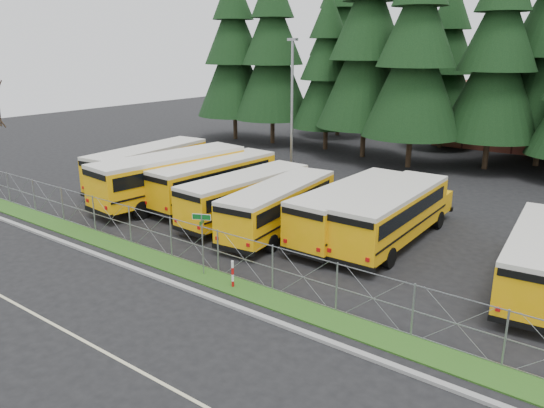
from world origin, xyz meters
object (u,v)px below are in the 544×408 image
(striped_bollard, at_px, (233,274))
(bus_4, at_px, (283,207))
(bus_east, at_px, (540,259))
(bus_2, at_px, (218,181))
(bus_5, at_px, (355,210))
(bus_1, at_px, (176,178))
(bus_6, at_px, (395,216))
(street_sign, at_px, (202,231))
(light_standard, at_px, (292,106))
(bus_3, at_px, (250,197))
(bus_0, at_px, (153,167))

(striped_bollard, bearing_deg, bus_4, 109.53)
(bus_east, distance_m, striped_bollard, 12.61)
(bus_4, relative_size, bus_east, 1.03)
(bus_2, relative_size, bus_5, 1.01)
(bus_2, bearing_deg, bus_1, -142.87)
(bus_4, relative_size, striped_bollard, 8.53)
(bus_6, distance_m, bus_east, 7.16)
(bus_2, distance_m, bus_4, 6.68)
(street_sign, relative_size, light_standard, 0.28)
(bus_3, relative_size, street_sign, 3.66)
(striped_bollard, bearing_deg, bus_3, 124.67)
(bus_0, xyz_separation_m, bus_6, (18.21, 0.03, -0.06))
(bus_1, bearing_deg, bus_2, 40.93)
(bus_6, height_order, bus_east, bus_6)
(street_sign, bearing_deg, bus_4, 95.01)
(light_standard, bearing_deg, bus_4, -57.45)
(street_sign, xyz_separation_m, striped_bollard, (1.87, -0.20, -1.43))
(bus_1, height_order, bus_2, bus_1)
(bus_3, relative_size, bus_east, 1.03)
(bus_0, bearing_deg, light_standard, 43.32)
(striped_bollard, bearing_deg, bus_2, 135.18)
(bus_2, xyz_separation_m, bus_6, (11.95, 0.10, 0.01))
(bus_4, xyz_separation_m, light_standard, (-5.99, 9.38, 4.16))
(bus_2, distance_m, bus_6, 11.96)
(bus_5, xyz_separation_m, street_sign, (-2.87, -8.42, 0.63))
(bus_5, relative_size, bus_6, 0.99)
(bus_0, bearing_deg, striped_bollard, -35.17)
(bus_0, distance_m, bus_5, 16.13)
(bus_1, distance_m, bus_6, 14.24)
(light_standard, bearing_deg, bus_east, -25.40)
(bus_6, relative_size, bus_east, 1.09)
(bus_0, xyz_separation_m, bus_4, (12.66, -1.95, -0.13))
(bus_1, xyz_separation_m, bus_4, (8.60, -0.38, -0.24))
(bus_3, bearing_deg, striped_bollard, -51.93)
(bus_5, distance_m, bus_east, 9.18)
(bus_6, relative_size, light_standard, 1.07)
(bus_6, xyz_separation_m, light_standard, (-11.54, 7.40, 4.08))
(bus_4, height_order, bus_5, bus_5)
(bus_1, bearing_deg, striped_bollard, -26.89)
(bus_3, distance_m, street_sign, 8.01)
(bus_3, height_order, striped_bollard, bus_3)
(bus_3, relative_size, light_standard, 1.01)
(striped_bollard, distance_m, light_standard, 19.00)
(striped_bollard, bearing_deg, street_sign, 173.99)
(bus_0, distance_m, bus_3, 10.06)
(bus_6, relative_size, striped_bollard, 9.01)
(bus_1, xyz_separation_m, bus_2, (2.20, 1.50, -0.17))
(bus_5, bearing_deg, striped_bollard, -95.83)
(light_standard, bearing_deg, bus_2, -93.20)
(bus_0, height_order, bus_2, bus_0)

